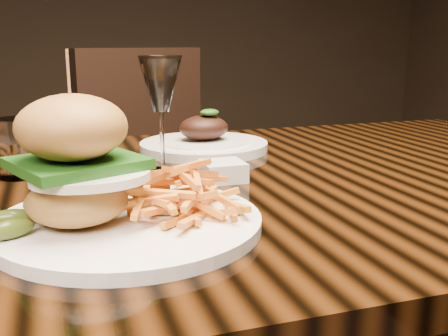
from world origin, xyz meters
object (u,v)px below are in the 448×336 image
object	(u,v)px
burger_plate	(117,187)
far_dish	(204,142)
chair_far	(160,174)
dining_table	(225,222)
wine_glass	(161,88)

from	to	relation	value
burger_plate	far_dish	distance (m)	0.48
chair_far	burger_plate	bearing A→B (deg)	-121.85
dining_table	wine_glass	size ratio (longest dim) A/B	8.14
wine_glass	chair_far	bearing A→B (deg)	79.28
chair_far	dining_table	bearing A→B (deg)	-112.36
dining_table	far_dish	bearing A→B (deg)	82.56
dining_table	far_dish	world-z (taller)	far_dish
dining_table	wine_glass	xyz separation A→B (m)	(-0.09, 0.07, 0.22)
wine_glass	far_dish	bearing A→B (deg)	53.52
wine_glass	chair_far	distance (m)	0.91
far_dish	chair_far	bearing A→B (deg)	86.92
burger_plate	chair_far	bearing A→B (deg)	66.24
far_dish	chair_far	xyz separation A→B (m)	(0.04, 0.66, -0.23)
dining_table	burger_plate	xyz separation A→B (m)	(-0.20, -0.19, 0.13)
dining_table	wine_glass	distance (m)	0.25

